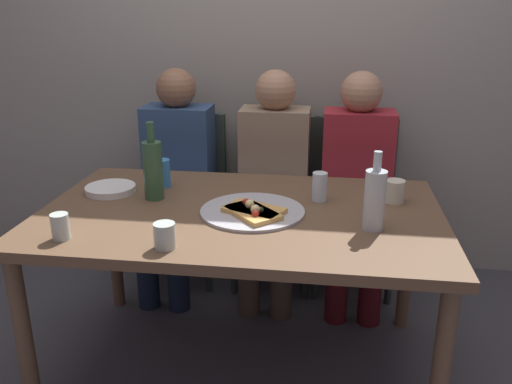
% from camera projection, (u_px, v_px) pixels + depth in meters
% --- Properties ---
extents(ground_plane, '(8.00, 8.00, 0.00)m').
position_uv_depth(ground_plane, '(242.00, 365.00, 2.32)').
color(ground_plane, '#424247').
extents(back_wall, '(6.00, 0.10, 2.60)m').
position_uv_depth(back_wall, '(273.00, 39.00, 2.95)').
color(back_wall, gray).
rests_on(back_wall, ground_plane).
extents(dining_table, '(1.56, 0.95, 0.72)m').
position_uv_depth(dining_table, '(241.00, 227.00, 2.11)').
color(dining_table, brown).
rests_on(dining_table, ground_plane).
extents(pizza_tray, '(0.40, 0.40, 0.01)m').
position_uv_depth(pizza_tray, '(252.00, 211.00, 2.06)').
color(pizza_tray, '#ADADB2').
rests_on(pizza_tray, dining_table).
extents(pizza_slice_last, '(0.25, 0.21, 0.05)m').
position_uv_depth(pizza_slice_last, '(254.00, 209.00, 2.03)').
color(pizza_slice_last, tan).
rests_on(pizza_slice_last, pizza_tray).
extents(pizza_slice_extra, '(0.24, 0.25, 0.05)m').
position_uv_depth(pizza_slice_extra, '(253.00, 212.00, 2.00)').
color(pizza_slice_extra, tan).
rests_on(pizza_slice_extra, pizza_tray).
extents(wine_bottle, '(0.08, 0.08, 0.29)m').
position_uv_depth(wine_bottle, '(375.00, 199.00, 1.88)').
color(wine_bottle, '#B2BCC1').
rests_on(wine_bottle, dining_table).
extents(beer_bottle, '(0.08, 0.08, 0.32)m').
position_uv_depth(beer_bottle, '(153.00, 169.00, 2.17)').
color(beer_bottle, '#2D5133').
rests_on(beer_bottle, dining_table).
extents(tumbler_near, '(0.06, 0.06, 0.09)m').
position_uv_depth(tumbler_near, '(60.00, 227.00, 1.82)').
color(tumbler_near, '#B7C6BC').
rests_on(tumbler_near, dining_table).
extents(tumbler_far, '(0.07, 0.07, 0.09)m').
position_uv_depth(tumbler_far, '(165.00, 236.00, 1.75)').
color(tumbler_far, '#B7C6BC').
rests_on(tumbler_far, dining_table).
extents(wine_glass, '(0.06, 0.06, 0.12)m').
position_uv_depth(wine_glass, '(320.00, 187.00, 2.17)').
color(wine_glass, silver).
rests_on(wine_glass, dining_table).
extents(short_glass, '(0.08, 0.08, 0.09)m').
position_uv_depth(short_glass, '(395.00, 191.00, 2.16)').
color(short_glass, beige).
rests_on(short_glass, dining_table).
extents(soda_can, '(0.07, 0.07, 0.12)m').
position_uv_depth(soda_can, '(163.00, 173.00, 2.34)').
color(soda_can, '#337AC1').
rests_on(soda_can, dining_table).
extents(plate_stack, '(0.21, 0.21, 0.03)m').
position_uv_depth(plate_stack, '(111.00, 189.00, 2.28)').
color(plate_stack, white).
rests_on(plate_stack, dining_table).
extents(chair_left, '(0.44, 0.44, 0.90)m').
position_uv_depth(chair_left, '(184.00, 185.00, 3.04)').
color(chair_left, '#2D3833').
rests_on(chair_left, ground_plane).
extents(chair_middle, '(0.44, 0.44, 0.90)m').
position_uv_depth(chair_middle, '(275.00, 189.00, 2.97)').
color(chair_middle, '#2D3833').
rests_on(chair_middle, ground_plane).
extents(chair_right, '(0.44, 0.44, 0.90)m').
position_uv_depth(chair_right, '(354.00, 192.00, 2.91)').
color(chair_right, '#2D3833').
rests_on(chair_right, ground_plane).
extents(guest_in_sweater, '(0.36, 0.56, 1.17)m').
position_uv_depth(guest_in_sweater, '(175.00, 171.00, 2.85)').
color(guest_in_sweater, navy).
rests_on(guest_in_sweater, ground_plane).
extents(guest_in_beanie, '(0.36, 0.56, 1.17)m').
position_uv_depth(guest_in_beanie, '(273.00, 175.00, 2.78)').
color(guest_in_beanie, '#937A60').
rests_on(guest_in_beanie, ground_plane).
extents(guest_by_wall, '(0.36, 0.56, 1.17)m').
position_uv_depth(guest_by_wall, '(357.00, 178.00, 2.73)').
color(guest_by_wall, maroon).
rests_on(guest_by_wall, ground_plane).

